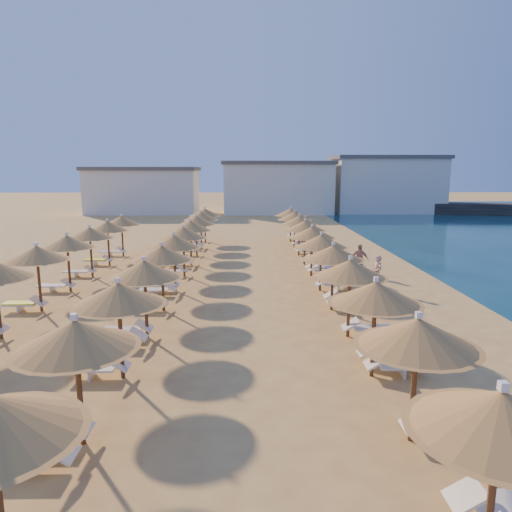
{
  "coord_description": "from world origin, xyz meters",
  "views": [
    {
      "loc": [
        -0.51,
        -20.75,
        5.91
      ],
      "look_at": [
        -0.08,
        4.0,
        1.3
      ],
      "focal_mm": 32.0,
      "sensor_mm": 36.0,
      "label": 1
    }
  ],
  "objects_px": {
    "parasol_row_west": "(174,242)",
    "beachgoer_a": "(377,273)",
    "parasol_row_east": "(321,242)",
    "jetty": "(461,209)",
    "beachgoer_c": "(359,259)"
  },
  "relations": [
    {
      "from": "parasol_row_east",
      "to": "parasol_row_west",
      "type": "relative_size",
      "value": 1.0
    },
    {
      "from": "parasol_row_east",
      "to": "beachgoer_a",
      "type": "xyz_separation_m",
      "value": [
        2.86,
        0.01,
        -1.59
      ]
    },
    {
      "from": "jetty",
      "to": "parasol_row_west",
      "type": "height_order",
      "value": "parasol_row_west"
    },
    {
      "from": "parasol_row_east",
      "to": "beachgoer_c",
      "type": "height_order",
      "value": "parasol_row_east"
    },
    {
      "from": "parasol_row_west",
      "to": "beachgoer_c",
      "type": "distance_m",
      "value": 10.77
    },
    {
      "from": "jetty",
      "to": "parasol_row_east",
      "type": "height_order",
      "value": "parasol_row_east"
    },
    {
      "from": "beachgoer_a",
      "to": "parasol_row_west",
      "type": "bearing_deg",
      "value": -106.21
    },
    {
      "from": "parasol_row_west",
      "to": "jetty",
      "type": "bearing_deg",
      "value": 51.03
    },
    {
      "from": "beachgoer_c",
      "to": "parasol_row_west",
      "type": "bearing_deg",
      "value": -138.35
    },
    {
      "from": "jetty",
      "to": "beachgoer_a",
      "type": "relative_size",
      "value": 16.96
    },
    {
      "from": "parasol_row_east",
      "to": "parasol_row_west",
      "type": "bearing_deg",
      "value": 180.0
    },
    {
      "from": "jetty",
      "to": "beachgoer_a",
      "type": "bearing_deg",
      "value": -104.65
    },
    {
      "from": "jetty",
      "to": "parasol_row_east",
      "type": "relative_size",
      "value": 0.85
    },
    {
      "from": "parasol_row_west",
      "to": "beachgoer_a",
      "type": "distance_m",
      "value": 10.24
    },
    {
      "from": "jetty",
      "to": "parasol_row_east",
      "type": "xyz_separation_m",
      "value": [
        -26.29,
        -41.47,
        1.72
      ]
    }
  ]
}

